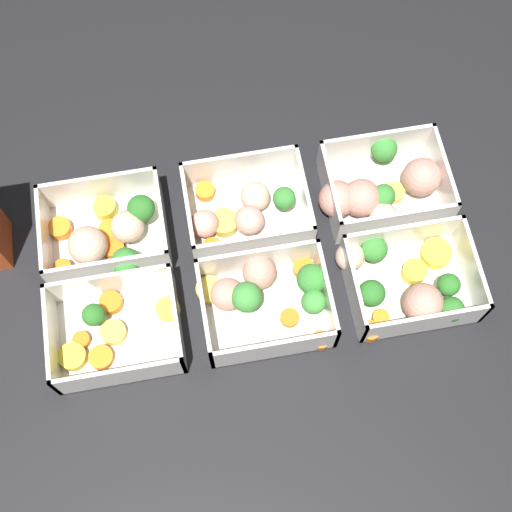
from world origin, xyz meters
The scene contains 7 objects.
ground_plane centered at (0.00, 0.00, 0.00)m, with size 4.00×4.00×0.00m, color black.
container_near_left centered at (-0.19, -0.07, 0.02)m, with size 0.16×0.12×0.06m.
container_near_center centered at (0.00, -0.06, 0.02)m, with size 0.16×0.13×0.06m.
container_near_right centered at (0.18, -0.07, 0.02)m, with size 0.17×0.14×0.06m.
container_far_left centered at (-0.18, 0.06, 0.02)m, with size 0.16×0.13×0.06m.
container_far_center centered at (0.00, 0.07, 0.02)m, with size 0.16×0.12×0.06m.
container_far_right centered at (0.18, 0.06, 0.03)m, with size 0.18×0.14×0.06m.
Camera 1 is at (-0.06, -0.34, 0.86)m, focal length 50.00 mm.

